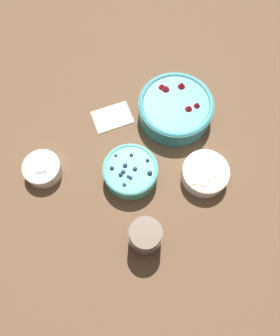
{
  "coord_description": "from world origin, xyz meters",
  "views": [
    {
      "loc": [
        -0.3,
        -0.29,
        0.98
      ],
      "look_at": [
        -0.02,
        -0.04,
        0.05
      ],
      "focal_mm": 35.0,
      "sensor_mm": 36.0,
      "label": 1
    }
  ],
  "objects_px": {
    "bowl_bananas": "(205,173)",
    "jar_chocolate": "(145,236)",
    "bowl_blueberries": "(130,171)",
    "bowl_cream": "(42,168)",
    "bowl_strawberries": "(176,108)"
  },
  "relations": [
    {
      "from": "bowl_blueberries",
      "to": "bowl_bananas",
      "type": "distance_m",
      "value": 0.23
    },
    {
      "from": "bowl_bananas",
      "to": "bowl_cream",
      "type": "relative_size",
      "value": 1.24
    },
    {
      "from": "bowl_bananas",
      "to": "jar_chocolate",
      "type": "xyz_separation_m",
      "value": [
        -0.27,
        -0.0,
        0.02
      ]
    },
    {
      "from": "bowl_strawberries",
      "to": "bowl_cream",
      "type": "height_order",
      "value": "bowl_strawberries"
    },
    {
      "from": "bowl_strawberries",
      "to": "bowl_blueberries",
      "type": "xyz_separation_m",
      "value": [
        -0.27,
        -0.05,
        -0.01
      ]
    },
    {
      "from": "bowl_bananas",
      "to": "jar_chocolate",
      "type": "height_order",
      "value": "jar_chocolate"
    },
    {
      "from": "bowl_cream",
      "to": "jar_chocolate",
      "type": "bearing_deg",
      "value": -80.35
    },
    {
      "from": "bowl_cream",
      "to": "jar_chocolate",
      "type": "height_order",
      "value": "jar_chocolate"
    },
    {
      "from": "bowl_strawberries",
      "to": "bowl_cream",
      "type": "bearing_deg",
      "value": 160.11
    },
    {
      "from": "bowl_strawberries",
      "to": "bowl_bananas",
      "type": "xyz_separation_m",
      "value": [
        -0.11,
        -0.22,
        -0.01
      ]
    },
    {
      "from": "bowl_strawberries",
      "to": "jar_chocolate",
      "type": "relative_size",
      "value": 2.34
    },
    {
      "from": "bowl_bananas",
      "to": "jar_chocolate",
      "type": "distance_m",
      "value": 0.27
    },
    {
      "from": "bowl_cream",
      "to": "jar_chocolate",
      "type": "xyz_separation_m",
      "value": [
        0.06,
        -0.38,
        0.02
      ]
    },
    {
      "from": "bowl_bananas",
      "to": "bowl_cream",
      "type": "xyz_separation_m",
      "value": [
        -0.34,
        0.38,
        -0.0
      ]
    },
    {
      "from": "bowl_blueberries",
      "to": "bowl_cream",
      "type": "relative_size",
      "value": 1.45
    }
  ]
}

